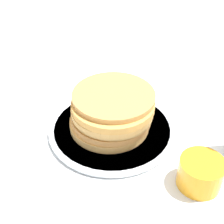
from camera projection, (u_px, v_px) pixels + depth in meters
The scene contains 4 objects.
ground_plane at pixel (118, 123), 0.73m from camera, with size 4.00×4.00×0.00m, color white.
plate at pixel (112, 128), 0.70m from camera, with size 0.28×0.28×0.01m.
pancake_stack at pixel (112, 111), 0.67m from camera, with size 0.19×0.19×0.08m.
juice_glass at pixel (200, 173), 0.57m from camera, with size 0.08×0.08×0.06m.
Camera 1 is at (0.52, -0.19, 0.47)m, focal length 50.00 mm.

